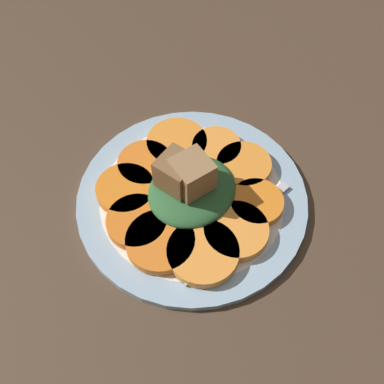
{
  "coord_description": "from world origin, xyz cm",
  "views": [
    {
      "loc": [
        -22.93,
        -23.11,
        52.98
      ],
      "look_at": [
        0.0,
        0.0,
        4.1
      ],
      "focal_mm": 45.0,
      "sensor_mm": 36.0,
      "label": 1
    }
  ],
  "objects": [
    {
      "name": "carrot_slice_8",
      "position": [
        -0.24,
        -7.31,
        3.73
      ],
      "size": [
        7.65,
        7.65,
        1.25
      ],
      "primitive_type": "cylinder",
      "color": "#F99539",
      "rests_on": "plate"
    },
    {
      "name": "carrot_slice_2",
      "position": [
        4.22,
        7.09,
        3.73
      ],
      "size": [
        7.97,
        7.97,
        1.25
      ],
      "primitive_type": "cylinder",
      "color": "orange",
      "rests_on": "plate"
    },
    {
      "name": "carrot_slice_3",
      "position": [
        -1.05,
        7.44,
        3.73
      ],
      "size": [
        7.04,
        7.04,
        1.25
      ],
      "primitive_type": "cylinder",
      "color": "orange",
      "rests_on": "plate"
    },
    {
      "name": "carrot_slice_7",
      "position": [
        -4.77,
        -6.57,
        3.73
      ],
      "size": [
        8.3,
        8.3,
        1.25
      ],
      "primitive_type": "cylinder",
      "color": "#F99439",
      "rests_on": "plate"
    },
    {
      "name": "carrot_slice_5",
      "position": [
        -7.45,
        1.77,
        3.73
      ],
      "size": [
        7.25,
        7.25,
        1.25
      ],
      "primitive_type": "cylinder",
      "color": "orange",
      "rests_on": "plate"
    },
    {
      "name": "carrot_slice_1",
      "position": [
        7.38,
        2.88,
        3.73
      ],
      "size": [
        6.42,
        6.42,
        1.25
      ],
      "primitive_type": "cylinder",
      "color": "#F99438",
      "rests_on": "plate"
    },
    {
      "name": "plate",
      "position": [
        0.0,
        0.0,
        2.52
      ],
      "size": [
        28.67,
        28.67,
        1.05
      ],
      "color": "#99B7D1",
      "rests_on": "table_slab"
    },
    {
      "name": "carrot_slice_9",
      "position": [
        4.62,
        -6.48,
        3.73
      ],
      "size": [
        6.52,
        6.52,
        1.25
      ],
      "primitive_type": "cylinder",
      "color": "orange",
      "rests_on": "plate"
    },
    {
      "name": "table_slab",
      "position": [
        0.0,
        0.0,
        1.0
      ],
      "size": [
        120.0,
        120.0,
        2.0
      ],
      "primitive_type": "cube",
      "color": "#4C3828",
      "rests_on": "ground"
    },
    {
      "name": "center_pile",
      "position": [
        -0.08,
        0.13,
        5.74
      ],
      "size": [
        11.25,
        10.12,
        6.84
      ],
      "color": "#2D6033",
      "rests_on": "plate"
    },
    {
      "name": "fork",
      "position": [
        -0.13,
        -6.99,
        3.3
      ],
      "size": [
        18.39,
        2.42,
        0.4
      ],
      "rotation": [
        0.0,
        0.0,
        -0.02
      ],
      "color": "silver",
      "rests_on": "plate"
    },
    {
      "name": "carrot_slice_4",
      "position": [
        -5.41,
        6.24,
        3.73
      ],
      "size": [
        7.3,
        7.3,
        1.25
      ],
      "primitive_type": "cylinder",
      "color": "orange",
      "rests_on": "plate"
    },
    {
      "name": "carrot_slice_6",
      "position": [
        -7.26,
        -2.13,
        3.73
      ],
      "size": [
        8.08,
        8.08,
        1.25
      ],
      "primitive_type": "cylinder",
      "color": "orange",
      "rests_on": "plate"
    },
    {
      "name": "carrot_slice_0",
      "position": [
        7.74,
        -1.59,
        3.73
      ],
      "size": [
        7.04,
        7.04,
        1.25
      ],
      "primitive_type": "cylinder",
      "color": "orange",
      "rests_on": "plate"
    }
  ]
}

